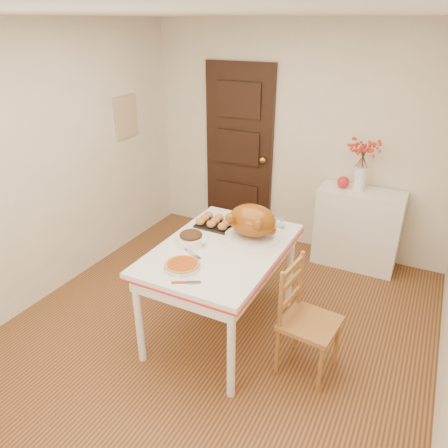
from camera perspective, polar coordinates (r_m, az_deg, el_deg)
The scene contains 19 objects.
floor at distance 3.81m, azimuth -1.45°, elevation -14.70°, with size 3.50×4.00×0.00m, color #462A11.
ceiling at distance 2.90m, azimuth -2.05°, elevation 26.35°, with size 3.50×4.00×0.00m, color white.
wall_back at distance 4.90m, azimuth 9.78°, elevation 10.96°, with size 3.50×0.00×2.50m, color #ECE3C9.
wall_left at distance 4.23m, azimuth -23.18°, elevation 6.88°, with size 0.00×4.00×2.50m, color #ECE3C9.
door_back at distance 5.18m, azimuth 2.03°, elevation 9.56°, with size 0.85×0.06×2.06m, color black.
photo_board at distance 4.97m, azimuth -13.01°, elevation 13.85°, with size 0.03×0.35×0.45m, color beige.
sideboard at distance 4.81m, azimuth 17.43°, elevation -0.58°, with size 0.87×0.38×0.87m, color white.
kitchen_table at distance 3.62m, azimuth -0.36°, elevation -8.83°, with size 0.95×1.39×0.83m, color silver, non-canonical shape.
chair_oak at distance 3.29m, azimuth 11.48°, elevation -12.59°, with size 0.40×0.40×0.91m, color #A25E2D, non-canonical shape.
berry_vase at distance 4.57m, azimuth 17.97°, elevation 7.34°, with size 0.27×0.27×0.52m, color white, non-canonical shape.
apple at distance 4.65m, azimuth 15.68°, elevation 5.43°, with size 0.13×0.13×0.13m, color red.
turkey_platter at distance 3.47m, azimuth 3.79°, elevation 0.23°, with size 0.46×0.37×0.29m, color #7A4307, non-canonical shape.
pumpkin_pie at distance 3.12m, azimuth -5.61°, elevation -5.47°, with size 0.26×0.26×0.05m, color #9F3D11.
stuffing_dish at distance 3.43m, azimuth -4.43°, elevation -1.88°, with size 0.27×0.22×0.11m, color #492F19, non-canonical shape.
rolls_tray at distance 3.72m, azimuth -1.16°, elevation 0.31°, with size 0.31×0.24×0.08m, color #AB6A3A, non-canonical shape.
pie_server at distance 2.96m, azimuth -5.11°, elevation -7.78°, with size 0.20×0.06×0.01m, color silver, non-canonical shape.
carving_knife at distance 3.33m, azimuth -4.62°, elevation -3.70°, with size 0.28×0.07×0.01m, color silver, non-canonical shape.
drinking_glass at distance 3.77m, azimuth 4.15°, elevation 0.80°, with size 0.06×0.06×0.11m, color white.
shaker_pair at distance 3.73m, azimuth 7.34°, elevation 0.29°, with size 0.10×0.04×0.10m, color white, non-canonical shape.
Camera 1 is at (1.40, -2.54, 2.46)m, focal length 34.12 mm.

